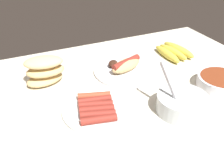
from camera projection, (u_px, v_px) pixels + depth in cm
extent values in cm
cube|color=silver|center=(129.00, 98.00, 88.05)|extent=(120.00, 90.00, 3.00)
cylinder|color=white|center=(96.00, 111.00, 78.72)|extent=(21.04, 21.04, 1.00)
cylinder|color=#AD472D|center=(94.00, 96.00, 82.84)|extent=(10.71, 5.21, 2.18)
cylinder|color=maroon|center=(95.00, 100.00, 80.85)|extent=(10.76, 4.27, 2.18)
cylinder|color=maroon|center=(96.00, 104.00, 78.85)|extent=(10.70, 5.30, 2.18)
cylinder|color=maroon|center=(97.00, 109.00, 76.86)|extent=(10.72, 5.08, 2.18)
cylinder|color=maroon|center=(98.00, 114.00, 74.87)|extent=(10.71, 5.16, 2.18)
cylinder|color=maroon|center=(99.00, 119.00, 72.87)|extent=(10.76, 4.34, 2.18)
cylinder|color=white|center=(126.00, 71.00, 99.52)|extent=(24.75, 24.75, 1.00)
ellipsoid|color=tan|center=(126.00, 65.00, 98.07)|extent=(15.09, 10.32, 4.40)
cylinder|color=maroon|center=(126.00, 62.00, 97.41)|extent=(13.23, 6.70, 2.40)
ellipsoid|color=#381E14|center=(113.00, 64.00, 100.64)|extent=(5.68, 5.62, 2.80)
ellipsoid|color=#DBB77A|center=(45.00, 79.00, 92.05)|extent=(14.62, 10.41, 3.60)
ellipsoid|color=#DBB77A|center=(45.00, 71.00, 89.92)|extent=(13.81, 8.80, 3.60)
ellipsoid|color=#E5C689|center=(43.00, 62.00, 87.69)|extent=(14.62, 10.40, 3.60)
cylinder|color=white|center=(221.00, 82.00, 89.44)|extent=(16.19, 16.19, 4.34)
cylinder|color=maroon|center=(222.00, 78.00, 88.48)|extent=(14.57, 14.57, 1.00)
ellipsoid|color=gold|center=(178.00, 50.00, 112.84)|extent=(6.43, 17.96, 3.82)
ellipsoid|color=gold|center=(173.00, 52.00, 111.33)|extent=(5.42, 16.76, 3.48)
ellipsoid|color=gold|center=(167.00, 54.00, 109.75)|extent=(3.53, 16.97, 3.34)
cylinder|color=silver|center=(182.00, 104.00, 78.08)|extent=(15.60, 15.60, 5.51)
cylinder|color=beige|center=(182.00, 101.00, 77.49)|extent=(13.73, 13.73, 2.48)
cube|color=#B7B7BC|center=(171.00, 87.00, 75.19)|extent=(4.34, 8.79, 13.96)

